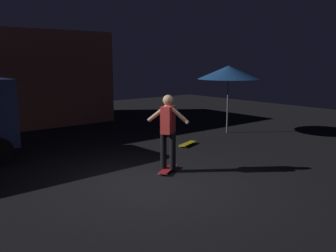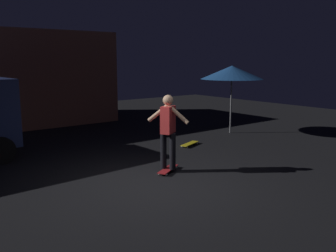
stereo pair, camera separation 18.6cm
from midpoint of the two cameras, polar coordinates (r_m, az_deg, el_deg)
ground_plane at (r=7.53m, az=-2.67°, el=-9.15°), size 28.00×28.00×0.00m
patio_umbrella at (r=12.72m, az=8.92°, el=8.18°), size 2.10×2.10×2.30m
skateboard_ridden at (r=8.39m, az=-0.64°, el=-6.70°), size 0.78×0.55×0.07m
skateboard_spare at (r=10.90m, az=2.57°, el=-2.74°), size 0.80×0.46×0.07m
skater at (r=8.16m, az=-0.65°, el=-0.09°), size 0.56×0.90×1.67m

